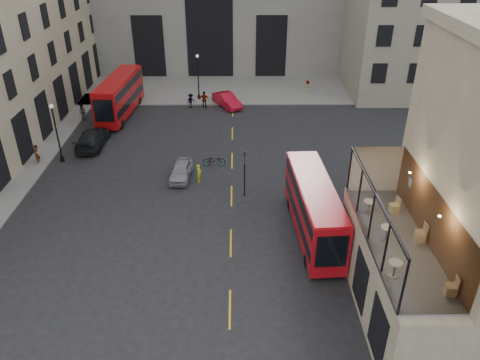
{
  "coord_description": "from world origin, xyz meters",
  "views": [
    {
      "loc": [
        -1.6,
        -18.97,
        18.89
      ],
      "look_at": [
        -1.36,
        9.19,
        3.0
      ],
      "focal_mm": 35.0,
      "sensor_mm": 36.0,
      "label": 1
    }
  ],
  "objects_px": {
    "bus_near": "(314,207)",
    "street_lamp_b": "(198,80)",
    "cafe_table_mid": "(387,231)",
    "cafe_chair_b": "(420,237)",
    "pedestrian_d": "(307,87)",
    "bus_far": "(120,94)",
    "traffic_light_far": "(108,97)",
    "street_lamp_a": "(58,137)",
    "traffic_light_near": "(245,168)",
    "pedestrian_a": "(83,113)",
    "cyclist": "(199,173)",
    "cafe_table_far": "(369,205)",
    "bicycle": "(214,160)",
    "cafe_chair_a": "(451,289)",
    "cafe_chair_d": "(394,208)",
    "cafe_chair_c": "(420,235)",
    "cafe_table_near": "(395,267)",
    "car_a": "(181,171)",
    "pedestrian_b": "(191,101)",
    "car_b": "(227,100)",
    "car_c": "(93,138)",
    "pedestrian_e": "(37,154)",
    "pedestrian_c": "(204,100)"
  },
  "relations": [
    {
      "from": "traffic_light_far",
      "to": "cafe_table_far",
      "type": "xyz_separation_m",
      "value": [
        20.66,
        -25.42,
        2.69
      ]
    },
    {
      "from": "car_c",
      "to": "bus_far",
      "type": "bearing_deg",
      "value": -96.11
    },
    {
      "from": "street_lamp_b",
      "to": "cafe_table_mid",
      "type": "xyz_separation_m",
      "value": [
        11.93,
        -33.89,
        2.74
      ]
    },
    {
      "from": "bicycle",
      "to": "cafe_chair_a",
      "type": "bearing_deg",
      "value": -153.99
    },
    {
      "from": "traffic_light_near",
      "to": "cafe_chair_b",
      "type": "xyz_separation_m",
      "value": [
        8.6,
        -12.04,
        2.43
      ]
    },
    {
      "from": "traffic_light_far",
      "to": "pedestrian_a",
      "type": "height_order",
      "value": "traffic_light_far"
    },
    {
      "from": "cafe_chair_a",
      "to": "cafe_chair_d",
      "type": "relative_size",
      "value": 1.0
    },
    {
      "from": "cafe_chair_b",
      "to": "street_lamp_b",
      "type": "bearing_deg",
      "value": 111.77
    },
    {
      "from": "bicycle",
      "to": "cafe_chair_c",
      "type": "height_order",
      "value": "cafe_chair_c"
    },
    {
      "from": "traffic_light_far",
      "to": "cafe_table_near",
      "type": "xyz_separation_m",
      "value": [
        20.52,
        -30.62,
        2.71
      ]
    },
    {
      "from": "bus_near",
      "to": "car_c",
      "type": "relative_size",
      "value": 1.79
    },
    {
      "from": "street_lamp_a",
      "to": "car_c",
      "type": "distance_m",
      "value": 4.04
    },
    {
      "from": "street_lamp_a",
      "to": "cafe_table_far",
      "type": "relative_size",
      "value": 6.86
    },
    {
      "from": "car_a",
      "to": "pedestrian_b",
      "type": "bearing_deg",
      "value": 96.37
    },
    {
      "from": "bus_near",
      "to": "pedestrian_b",
      "type": "distance_m",
      "value": 26.41
    },
    {
      "from": "car_c",
      "to": "pedestrian_d",
      "type": "relative_size",
      "value": 3.59
    },
    {
      "from": "bicycle",
      "to": "pedestrian_c",
      "type": "relative_size",
      "value": 1.02
    },
    {
      "from": "traffic_light_near",
      "to": "cafe_table_far",
      "type": "relative_size",
      "value": 4.89
    },
    {
      "from": "street_lamp_a",
      "to": "street_lamp_b",
      "type": "height_order",
      "value": "same"
    },
    {
      "from": "pedestrian_e",
      "to": "cafe_chair_d",
      "type": "relative_size",
      "value": 1.9
    },
    {
      "from": "car_b",
      "to": "cafe_table_mid",
      "type": "xyz_separation_m",
      "value": [
        8.6,
        -31.52,
        4.38
      ]
    },
    {
      "from": "traffic_light_near",
      "to": "cafe_chair_c",
      "type": "bearing_deg",
      "value": -53.94
    },
    {
      "from": "cafe_table_near",
      "to": "cafe_chair_d",
      "type": "distance_m",
      "value": 5.54
    },
    {
      "from": "bicycle",
      "to": "cafe_chair_b",
      "type": "xyz_separation_m",
      "value": [
        11.16,
        -17.16,
        4.35
      ]
    },
    {
      "from": "car_c",
      "to": "cyclist",
      "type": "relative_size",
      "value": 3.6
    },
    {
      "from": "bus_far",
      "to": "cafe_chair_d",
      "type": "xyz_separation_m",
      "value": [
        21.2,
        -26.47,
        2.55
      ]
    },
    {
      "from": "cafe_chair_c",
      "to": "pedestrian_b",
      "type": "bearing_deg",
      "value": 114.75
    },
    {
      "from": "car_c",
      "to": "cafe_table_far",
      "type": "height_order",
      "value": "cafe_table_far"
    },
    {
      "from": "cafe_chair_a",
      "to": "pedestrian_a",
      "type": "bearing_deg",
      "value": 129.1
    },
    {
      "from": "cafe_chair_a",
      "to": "street_lamp_a",
      "type": "bearing_deg",
      "value": 138.48
    },
    {
      "from": "bus_near",
      "to": "street_lamp_b",
      "type": "bearing_deg",
      "value": 109.38
    },
    {
      "from": "traffic_light_far",
      "to": "street_lamp_a",
      "type": "bearing_deg",
      "value": -101.31
    },
    {
      "from": "cafe_chair_b",
      "to": "bus_far",
      "type": "bearing_deg",
      "value": 126.61
    },
    {
      "from": "cyclist",
      "to": "bus_near",
      "type": "bearing_deg",
      "value": -119.96
    },
    {
      "from": "cyclist",
      "to": "cafe_table_far",
      "type": "height_order",
      "value": "cafe_table_far"
    },
    {
      "from": "car_b",
      "to": "pedestrian_d",
      "type": "height_order",
      "value": "pedestrian_d"
    },
    {
      "from": "cafe_chair_b",
      "to": "bicycle",
      "type": "bearing_deg",
      "value": 123.02
    },
    {
      "from": "cafe_table_mid",
      "to": "cafe_chair_a",
      "type": "bearing_deg",
      "value": -66.48
    },
    {
      "from": "pedestrian_a",
      "to": "cafe_chair_a",
      "type": "height_order",
      "value": "cafe_chair_a"
    },
    {
      "from": "pedestrian_a",
      "to": "pedestrian_d",
      "type": "distance_m",
      "value": 26.44
    },
    {
      "from": "street_lamp_a",
      "to": "cafe_chair_b",
      "type": "distance_m",
      "value": 30.6
    },
    {
      "from": "car_a",
      "to": "pedestrian_d",
      "type": "relative_size",
      "value": 2.52
    },
    {
      "from": "car_a",
      "to": "pedestrian_b",
      "type": "height_order",
      "value": "pedestrian_b"
    },
    {
      "from": "pedestrian_a",
      "to": "cafe_table_near",
      "type": "bearing_deg",
      "value": -28.02
    },
    {
      "from": "car_c",
      "to": "pedestrian_e",
      "type": "xyz_separation_m",
      "value": [
        -3.91,
        -3.54,
        0.07
      ]
    },
    {
      "from": "car_c",
      "to": "pedestrian_b",
      "type": "xyz_separation_m",
      "value": [
        8.37,
        10.11,
        0.01
      ]
    },
    {
      "from": "cafe_chair_b",
      "to": "cafe_chair_a",
      "type": "bearing_deg",
      "value": -89.46
    },
    {
      "from": "pedestrian_d",
      "to": "bus_far",
      "type": "bearing_deg",
      "value": 86.26
    },
    {
      "from": "cafe_chair_b",
      "to": "cafe_chair_c",
      "type": "bearing_deg",
      "value": 62.99
    },
    {
      "from": "cafe_table_far",
      "to": "bicycle",
      "type": "bearing_deg",
      "value": 122.38
    }
  ]
}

